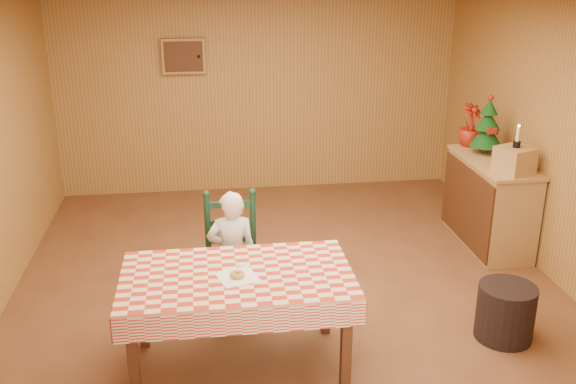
# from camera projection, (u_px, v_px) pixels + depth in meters

# --- Properties ---
(ground) EXTENTS (6.00, 6.00, 0.00)m
(ground) POSITION_uv_depth(u_px,v_px,m) (291.00, 299.00, 5.73)
(ground) COLOR brown
(ground) RESTS_ON ground
(cabin_walls) EXTENTS (5.10, 6.05, 2.65)m
(cabin_walls) POSITION_uv_depth(u_px,v_px,m) (283.00, 85.00, 5.60)
(cabin_walls) COLOR #AA7C3D
(cabin_walls) RESTS_ON ground
(dining_table) EXTENTS (1.66, 0.96, 0.77)m
(dining_table) POSITION_uv_depth(u_px,v_px,m) (237.00, 284.00, 4.57)
(dining_table) COLOR #4B2814
(dining_table) RESTS_ON ground
(ladder_chair) EXTENTS (0.44, 0.40, 1.08)m
(ladder_chair) POSITION_uv_depth(u_px,v_px,m) (232.00, 259.00, 5.36)
(ladder_chair) COLOR #10301C
(ladder_chair) RESTS_ON ground
(seated_child) EXTENTS (0.41, 0.27, 1.12)m
(seated_child) POSITION_uv_depth(u_px,v_px,m) (232.00, 255.00, 5.29)
(seated_child) COLOR white
(seated_child) RESTS_ON ground
(napkin) EXTENTS (0.32, 0.32, 0.00)m
(napkin) POSITION_uv_depth(u_px,v_px,m) (237.00, 277.00, 4.49)
(napkin) COLOR white
(napkin) RESTS_ON dining_table
(donut) EXTENTS (0.12, 0.12, 0.04)m
(donut) POSITION_uv_depth(u_px,v_px,m) (237.00, 274.00, 4.48)
(donut) COLOR #B88E42
(donut) RESTS_ON napkin
(shelf_unit) EXTENTS (0.54, 1.24, 0.93)m
(shelf_unit) POSITION_uv_depth(u_px,v_px,m) (489.00, 203.00, 6.69)
(shelf_unit) COLOR tan
(shelf_unit) RESTS_ON ground
(crate) EXTENTS (0.39, 0.39, 0.25)m
(crate) POSITION_uv_depth(u_px,v_px,m) (515.00, 160.00, 6.12)
(crate) COLOR tan
(crate) RESTS_ON shelf_unit
(christmas_tree) EXTENTS (0.34, 0.34, 0.62)m
(christmas_tree) POSITION_uv_depth(u_px,v_px,m) (487.00, 127.00, 6.67)
(christmas_tree) COLOR #4B2814
(christmas_tree) RESTS_ON shelf_unit
(flower_arrangement) EXTENTS (0.34, 0.34, 0.46)m
(flower_arrangement) POSITION_uv_depth(u_px,v_px,m) (471.00, 125.00, 6.96)
(flower_arrangement) COLOR #9B1C0E
(flower_arrangement) RESTS_ON shelf_unit
(candle_set) EXTENTS (0.07, 0.07, 0.22)m
(candle_set) POSITION_uv_depth(u_px,v_px,m) (517.00, 141.00, 6.05)
(candle_set) COLOR black
(candle_set) RESTS_ON crate
(storage_bin) EXTENTS (0.55, 0.55, 0.45)m
(storage_bin) POSITION_uv_depth(u_px,v_px,m) (505.00, 312.00, 5.09)
(storage_bin) COLOR black
(storage_bin) RESTS_ON ground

